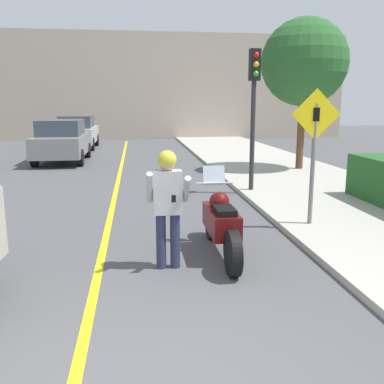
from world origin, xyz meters
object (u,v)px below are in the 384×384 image
at_px(person_biker, 168,198).
at_px(crossing_sign, 314,144).
at_px(traffic_light, 254,93).
at_px(parked_car_grey, 62,141).
at_px(motorcycle, 221,223).
at_px(parked_car_silver, 78,132).
at_px(street_tree, 304,63).

height_order(person_biker, crossing_sign, crossing_sign).
bearing_deg(traffic_light, person_biker, -117.62).
distance_m(traffic_light, parked_car_grey, 9.26).
distance_m(person_biker, parked_car_grey, 12.26).
xyz_separation_m(motorcycle, traffic_light, (1.68, 4.40, 2.05)).
bearing_deg(parked_car_silver, street_tree, -46.22).
bearing_deg(motorcycle, traffic_light, 69.05).
relative_size(traffic_light, parked_car_grey, 0.84).
distance_m(person_biker, parked_car_silver, 17.54).
height_order(traffic_light, parked_car_silver, traffic_light).
distance_m(street_tree, parked_car_grey, 9.61).
bearing_deg(traffic_light, street_tree, 52.43).
bearing_deg(street_tree, motorcycle, -118.88).
xyz_separation_m(person_biker, parked_car_silver, (-3.42, 17.20, -0.18)).
height_order(crossing_sign, street_tree, street_tree).
bearing_deg(parked_car_silver, person_biker, -78.76).
height_order(person_biker, parked_car_silver, person_biker).
distance_m(crossing_sign, parked_car_silver, 16.81).
bearing_deg(traffic_light, parked_car_grey, 130.11).
bearing_deg(crossing_sign, parked_car_silver, 111.64).
bearing_deg(parked_car_grey, motorcycle, -69.80).
distance_m(motorcycle, street_tree, 9.45).
distance_m(motorcycle, parked_car_grey, 12.11).
xyz_separation_m(motorcycle, parked_car_silver, (-4.27, 16.76, 0.35)).
bearing_deg(parked_car_grey, street_tree, -22.70).
xyz_separation_m(crossing_sign, parked_car_silver, (-6.19, 15.61, -0.74)).
bearing_deg(traffic_light, parked_car_silver, 115.71).
height_order(person_biker, street_tree, street_tree).
bearing_deg(motorcycle, person_biker, -152.44).
distance_m(motorcycle, parked_car_silver, 17.30).
height_order(street_tree, parked_car_silver, street_tree).
relative_size(person_biker, parked_car_silver, 0.40).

